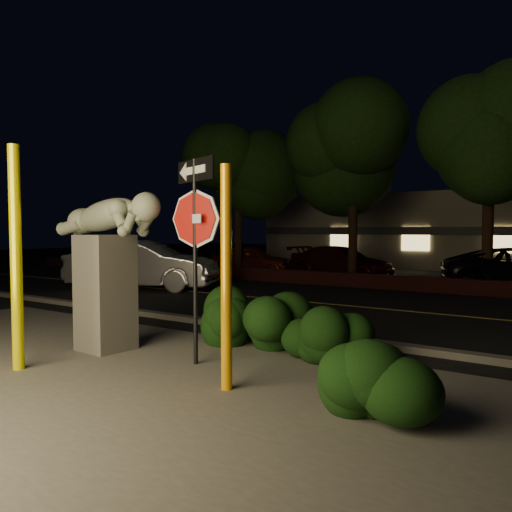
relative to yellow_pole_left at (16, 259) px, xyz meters
The scene contains 21 objects.
ground 11.61m from the yellow_pole_left, 82.75° to the left, with size 90.00×90.00×0.00m, color black.
patio 2.22m from the yellow_pole_left, 15.48° to the left, with size 14.00×6.00×0.02m, color #4C4944.
road 8.68m from the yellow_pole_left, 80.20° to the left, with size 80.00×8.00×0.01m, color black.
lane_marking 8.68m from the yellow_pole_left, 80.20° to the left, with size 80.00×0.12×0.01m, color #B4AA48.
curb 4.81m from the yellow_pole_left, 71.36° to the left, with size 80.00×0.25×0.12m, color #4C4944.
brick_wall 12.86m from the yellow_pole_left, 83.48° to the left, with size 40.00×0.35×0.50m, color #441716.
parking_lot 18.53m from the yellow_pole_left, 85.49° to the left, with size 40.00×12.00×0.01m, color black.
building 26.43m from the yellow_pole_left, 86.85° to the left, with size 22.00×10.20×4.00m.
tree_far_a 16.25m from the yellow_pole_left, 114.45° to the left, with size 4.60×4.60×7.43m.
tree_far_b 15.29m from the yellow_pole_left, 94.11° to the left, with size 5.20×5.20×8.41m.
tree_far_c 15.28m from the yellow_pole_left, 74.45° to the left, with size 4.80×4.80×7.84m.
yellow_pole_left is the anchor object (origin of this frame).
yellow_pole_right 3.23m from the yellow_pole_left, 17.63° to the left, with size 0.14×0.14×2.87m, color #FFA70A.
signpost 2.63m from the yellow_pole_left, 40.49° to the left, with size 1.00×0.39×3.10m.
sculpture 1.52m from the yellow_pole_left, 85.13° to the left, with size 2.47×0.81×2.64m.
hedge_center 3.79m from the yellow_pole_left, 56.58° to the left, with size 2.02×0.95×1.05m, color black.
hedge_right 4.71m from the yellow_pole_left, 38.96° to the left, with size 1.51×0.81×0.99m, color black.
hedge_far_right 5.14m from the yellow_pole_left, 13.60° to the left, with size 1.58×0.99×1.10m, color black.
silver_sedan 10.00m from the yellow_pole_left, 126.72° to the left, with size 1.79×5.12×1.69m, color silver.
parked_car_red 16.56m from the yellow_pole_left, 112.73° to the left, with size 1.57×3.90×1.33m, color maroon.
parked_car_darkred 15.86m from the yellow_pole_left, 97.40° to the left, with size 1.89×4.66×1.35m, color #380B0C.
Camera 1 is at (5.45, -5.40, 2.05)m, focal length 35.00 mm.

